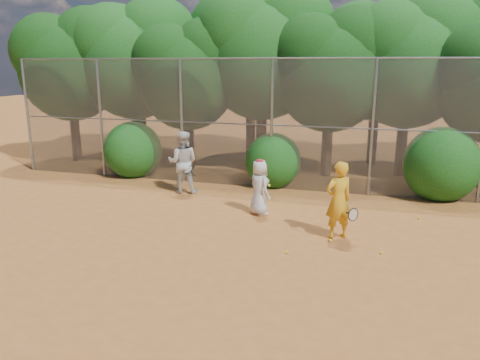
% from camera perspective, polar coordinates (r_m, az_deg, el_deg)
% --- Properties ---
extents(ground, '(80.00, 80.00, 0.00)m').
position_cam_1_polar(ground, '(9.21, 1.66, -10.77)').
color(ground, '#A65D25').
rests_on(ground, ground).
extents(fence_back, '(20.05, 0.09, 4.03)m').
position_cam_1_polar(fence_back, '(14.38, 7.33, 6.73)').
color(fence_back, gray).
rests_on(fence_back, ground).
extents(tree_0, '(4.38, 3.81, 6.00)m').
position_cam_1_polar(tree_0, '(19.82, -19.91, 13.49)').
color(tree_0, black).
rests_on(tree_0, ground).
extents(tree_1, '(4.64, 4.03, 6.35)m').
position_cam_1_polar(tree_1, '(18.92, -12.69, 14.68)').
color(tree_1, black).
rests_on(tree_1, ground).
extents(tree_2, '(3.99, 3.47, 5.47)m').
position_cam_1_polar(tree_2, '(17.22, -6.24, 13.08)').
color(tree_2, black).
rests_on(tree_2, ground).
extents(tree_3, '(4.89, 4.26, 6.70)m').
position_cam_1_polar(tree_3, '(17.41, 2.97, 15.83)').
color(tree_3, black).
rests_on(tree_3, ground).
extents(tree_4, '(4.19, 3.64, 5.73)m').
position_cam_1_polar(tree_4, '(16.40, 11.18, 13.46)').
color(tree_4, black).
rests_on(tree_4, ground).
extents(tree_5, '(4.51, 3.92, 6.17)m').
position_cam_1_polar(tree_5, '(17.16, 20.08, 13.88)').
color(tree_5, black).
rests_on(tree_5, ground).
extents(tree_9, '(4.83, 4.20, 6.62)m').
position_cam_1_polar(tree_9, '(21.43, -12.10, 15.07)').
color(tree_9, black).
rests_on(tree_9, ground).
extents(tree_10, '(5.15, 4.48, 7.06)m').
position_cam_1_polar(tree_10, '(19.80, 1.59, 16.31)').
color(tree_10, black).
rests_on(tree_10, ground).
extents(tree_11, '(4.64, 4.03, 6.35)m').
position_cam_1_polar(tree_11, '(18.74, 16.68, 14.45)').
color(tree_11, black).
rests_on(tree_11, ground).
extents(bush_0, '(2.00, 2.00, 2.00)m').
position_cam_1_polar(bush_0, '(16.75, -12.93, 3.89)').
color(bush_0, '#134C13').
rests_on(bush_0, ground).
extents(bush_1, '(1.80, 1.80, 1.80)m').
position_cam_1_polar(bush_1, '(15.02, 4.05, 2.67)').
color(bush_1, '#134C13').
rests_on(bush_1, ground).
extents(bush_2, '(2.20, 2.20, 2.20)m').
position_cam_1_polar(bush_2, '(14.79, 23.37, 2.14)').
color(bush_2, '#134C13').
rests_on(bush_2, ground).
extents(player_yellow, '(0.86, 0.73, 1.78)m').
position_cam_1_polar(player_yellow, '(10.67, 11.90, -2.45)').
color(player_yellow, gold).
rests_on(player_yellow, ground).
extents(player_teen, '(0.84, 0.82, 1.48)m').
position_cam_1_polar(player_teen, '(12.16, 2.39, -0.85)').
color(player_teen, silver).
rests_on(player_teen, ground).
extents(player_white, '(1.04, 0.91, 1.89)m').
position_cam_1_polar(player_white, '(14.28, -6.98, 2.17)').
color(player_white, silver).
rests_on(player_white, ground).
extents(ball_0, '(0.07, 0.07, 0.07)m').
position_cam_1_polar(ball_0, '(10.67, 10.93, -7.25)').
color(ball_0, '#C8D426').
rests_on(ball_0, ground).
extents(ball_1, '(0.07, 0.07, 0.07)m').
position_cam_1_polar(ball_1, '(10.27, 16.84, -8.50)').
color(ball_1, '#C8D426').
rests_on(ball_1, ground).
extents(ball_3, '(0.07, 0.07, 0.07)m').
position_cam_1_polar(ball_3, '(9.91, 5.74, -8.76)').
color(ball_3, '#C8D426').
rests_on(ball_3, ground).
extents(ball_4, '(0.07, 0.07, 0.07)m').
position_cam_1_polar(ball_4, '(12.77, 20.93, -4.35)').
color(ball_4, '#C8D426').
rests_on(ball_4, ground).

